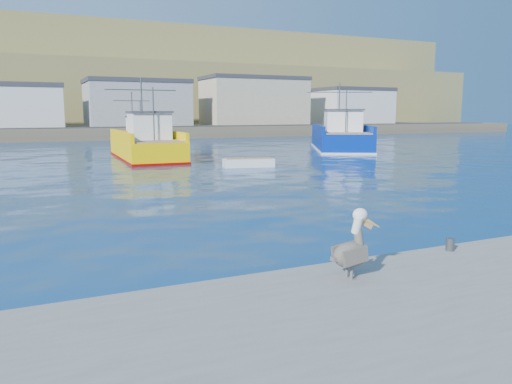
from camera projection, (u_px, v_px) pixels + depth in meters
ground at (273, 250)px, 13.76m from camera, size 260.00×260.00×0.00m
dock_bollards at (368, 257)px, 10.86m from camera, size 36.20×0.20×0.30m
far_shore at (52, 88)px, 110.28m from camera, size 200.00×81.00×24.00m
trawler_yellow_b at (146, 145)px, 40.41m from camera, size 5.82×12.41×6.64m
trawler_blue at (340, 138)px, 50.55m from camera, size 10.75×14.66×6.86m
boat_orange at (136, 136)px, 56.67m from camera, size 4.17×8.21×6.04m
skiff_mid at (249, 163)px, 34.49m from camera, size 3.65×1.90×0.76m
skiff_far at (325, 142)px, 59.39m from camera, size 3.65×3.28×0.79m
pelican at (353, 249)px, 9.84m from camera, size 1.13×0.48×1.40m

